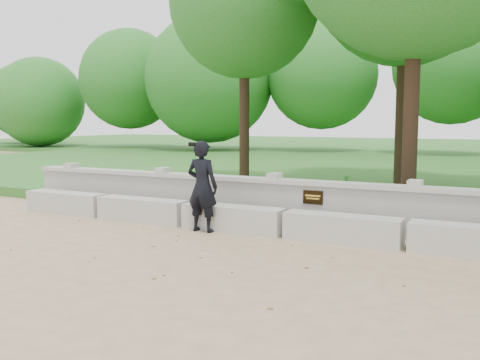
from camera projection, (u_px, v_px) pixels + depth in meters
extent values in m
plane|color=tan|center=(232.00, 263.00, 7.42)|extent=(80.00, 80.00, 0.00)
cube|color=#2C631E|center=(409.00, 170.00, 19.79)|extent=(40.00, 22.00, 0.25)
cube|color=#B2B0A8|center=(67.00, 203.00, 11.34)|extent=(1.90, 0.45, 0.45)
cube|color=#B2B0A8|center=(142.00, 210.00, 10.43)|extent=(1.90, 0.45, 0.45)
cube|color=#B2B0A8|center=(233.00, 218.00, 9.53)|extent=(1.90, 0.45, 0.45)
cube|color=#B2B0A8|center=(342.00, 229.00, 8.62)|extent=(1.90, 0.45, 0.45)
cube|color=#B2B0A8|center=(477.00, 242.00, 7.72)|extent=(1.90, 0.45, 0.45)
cube|color=#A8A69E|center=(300.00, 207.00, 9.67)|extent=(12.50, 0.25, 0.82)
cube|color=#B2B0A8|center=(300.00, 182.00, 9.62)|extent=(12.50, 0.35, 0.08)
cube|color=black|center=(313.00, 197.00, 9.39)|extent=(0.36, 0.02, 0.24)
imported|color=black|center=(202.00, 186.00, 9.41)|extent=(0.59, 0.39, 1.62)
cube|color=black|center=(192.00, 144.00, 9.04)|extent=(0.14, 0.02, 0.07)
cylinder|color=#382619|center=(244.00, 110.00, 14.09)|extent=(0.27, 0.27, 3.96)
cylinder|color=#382619|center=(402.00, 98.00, 14.32)|extent=(0.31, 0.31, 4.62)
cylinder|color=#382619|center=(411.00, 98.00, 10.03)|extent=(0.29, 0.29, 4.27)
imported|color=#328D30|center=(161.00, 185.00, 11.88)|extent=(0.35, 0.29, 0.57)
imported|color=#328D30|center=(447.00, 205.00, 9.28)|extent=(0.36, 0.37, 0.52)
imported|color=#328D30|center=(346.00, 187.00, 11.65)|extent=(0.40, 0.41, 0.55)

